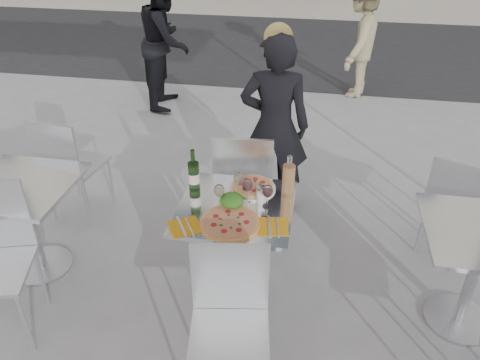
% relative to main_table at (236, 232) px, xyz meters
% --- Properties ---
extents(ground, '(80.00, 80.00, 0.00)m').
position_rel_main_table_xyz_m(ground, '(0.00, 0.00, -0.54)').
color(ground, slate).
extents(street_asphalt, '(24.00, 5.00, 0.00)m').
position_rel_main_table_xyz_m(street_asphalt, '(0.00, 6.50, -0.54)').
color(street_asphalt, black).
rests_on(street_asphalt, ground).
extents(main_table, '(0.72, 0.72, 0.75)m').
position_rel_main_table_xyz_m(main_table, '(0.00, 0.00, 0.00)').
color(main_table, '#B7BABF').
rests_on(main_table, ground).
extents(side_table_left, '(0.72, 0.72, 0.75)m').
position_rel_main_table_xyz_m(side_table_left, '(-1.50, 0.00, 0.00)').
color(side_table_left, '#B7BABF').
rests_on(side_table_left, ground).
extents(side_table_right, '(0.72, 0.72, 0.75)m').
position_rel_main_table_xyz_m(side_table_right, '(1.50, 0.00, 0.00)').
color(side_table_right, '#B7BABF').
rests_on(side_table_right, ground).
extents(chair_far, '(0.48, 0.49, 0.97)m').
position_rel_main_table_xyz_m(chair_far, '(-0.06, 0.62, 0.03)').
color(chair_far, silver).
rests_on(chair_far, ground).
extents(chair_near, '(0.48, 0.49, 0.91)m').
position_rel_main_table_xyz_m(chair_near, '(0.09, -0.68, 0.00)').
color(chair_near, silver).
rests_on(chair_near, ground).
extents(side_chair_lfar, '(0.49, 0.50, 0.95)m').
position_rel_main_table_xyz_m(side_chair_lfar, '(-1.53, 0.65, 0.02)').
color(side_chair_lfar, silver).
rests_on(side_chair_lfar, ground).
extents(side_chair_rfar, '(0.51, 0.52, 0.86)m').
position_rel_main_table_xyz_m(side_chair_rfar, '(1.51, 0.70, -0.03)').
color(side_chair_rfar, silver).
rests_on(side_chair_rfar, ground).
extents(woman_diner, '(0.60, 0.41, 1.58)m').
position_rel_main_table_xyz_m(woman_diner, '(0.12, 1.11, 0.25)').
color(woman_diner, black).
rests_on(woman_diner, ground).
extents(pedestrian_a, '(0.70, 0.87, 1.68)m').
position_rel_main_table_xyz_m(pedestrian_a, '(-1.50, 3.27, 0.30)').
color(pedestrian_a, black).
rests_on(pedestrian_a, ground).
extents(pedestrian_b, '(0.80, 1.10, 1.53)m').
position_rel_main_table_xyz_m(pedestrian_b, '(0.93, 4.03, 0.23)').
color(pedestrian_b, '#9B8E64').
rests_on(pedestrian_b, ground).
extents(pizza_near, '(0.36, 0.36, 0.02)m').
position_rel_main_table_xyz_m(pizza_near, '(-0.00, -0.20, 0.22)').
color(pizza_near, '#E0AF57').
rests_on(pizza_near, main_table).
extents(pizza_far, '(0.31, 0.31, 0.03)m').
position_rel_main_table_xyz_m(pizza_far, '(0.07, 0.22, 0.23)').
color(pizza_far, white).
rests_on(pizza_far, main_table).
extents(salad_plate, '(0.22, 0.22, 0.09)m').
position_rel_main_table_xyz_m(salad_plate, '(-0.02, -0.01, 0.25)').
color(salad_plate, white).
rests_on(salad_plate, main_table).
extents(wine_bottle, '(0.07, 0.08, 0.29)m').
position_rel_main_table_xyz_m(wine_bottle, '(-0.31, 0.14, 0.32)').
color(wine_bottle, '#28521E').
rests_on(wine_bottle, main_table).
extents(carafe, '(0.08, 0.08, 0.29)m').
position_rel_main_table_xyz_m(carafe, '(0.31, 0.18, 0.33)').
color(carafe, '#E7AA62').
rests_on(carafe, main_table).
extents(sugar_shaker, '(0.06, 0.06, 0.11)m').
position_rel_main_table_xyz_m(sugar_shaker, '(0.15, 0.08, 0.26)').
color(sugar_shaker, white).
rests_on(sugar_shaker, main_table).
extents(wineglass_white_a, '(0.07, 0.07, 0.16)m').
position_rel_main_table_xyz_m(wineglass_white_a, '(-0.10, -0.02, 0.32)').
color(wineglass_white_a, white).
rests_on(wineglass_white_a, main_table).
extents(wineglass_white_b, '(0.07, 0.07, 0.16)m').
position_rel_main_table_xyz_m(wineglass_white_b, '(-0.01, 0.14, 0.32)').
color(wineglass_white_b, white).
rests_on(wineglass_white_b, main_table).
extents(wineglass_red_a, '(0.07, 0.07, 0.16)m').
position_rel_main_table_xyz_m(wineglass_red_a, '(0.06, 0.07, 0.32)').
color(wineglass_red_a, white).
rests_on(wineglass_red_a, main_table).
extents(wineglass_red_b, '(0.07, 0.07, 0.16)m').
position_rel_main_table_xyz_m(wineglass_red_b, '(0.20, 0.03, 0.32)').
color(wineglass_red_b, white).
rests_on(wineglass_red_b, main_table).
extents(napkin_left, '(0.25, 0.25, 0.01)m').
position_rel_main_table_xyz_m(napkin_left, '(-0.26, -0.27, 0.21)').
color(napkin_left, orange).
rests_on(napkin_left, main_table).
extents(napkin_right, '(0.21, 0.21, 0.01)m').
position_rel_main_table_xyz_m(napkin_right, '(0.25, -0.17, 0.21)').
color(napkin_right, orange).
rests_on(napkin_right, main_table).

